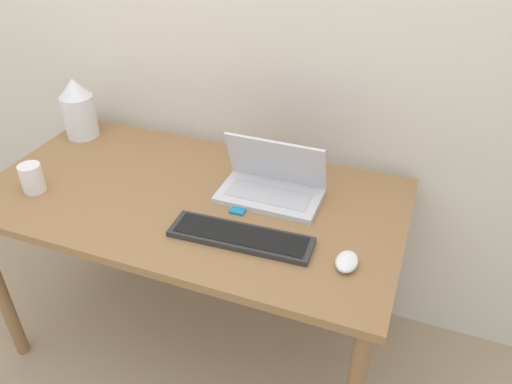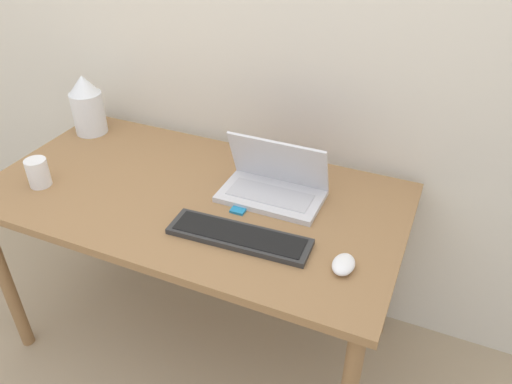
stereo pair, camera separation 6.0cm
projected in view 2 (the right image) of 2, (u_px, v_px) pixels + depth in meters
name	position (u px, v px, depth m)	size (l,w,h in m)	color
wall_back	(245.00, 14.00, 1.80)	(6.00, 0.05, 2.50)	silver
desk	(194.00, 212.00, 1.79)	(1.47, 0.77, 0.75)	olive
laptop	(274.00, 184.00, 1.71)	(0.35, 0.20, 0.21)	silver
keyboard	(239.00, 236.00, 1.53)	(0.45, 0.14, 0.02)	#2D2D2D
mouse	(343.00, 264.00, 1.41)	(0.06, 0.09, 0.03)	white
vase	(87.00, 105.00, 2.06)	(0.13, 0.13, 0.25)	white
mp3_player	(239.00, 209.00, 1.66)	(0.05, 0.06, 0.01)	#1E7FB7
mug	(38.00, 173.00, 1.76)	(0.08, 0.08, 0.10)	white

